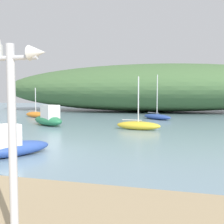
{
  "coord_description": "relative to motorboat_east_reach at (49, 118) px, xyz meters",
  "views": [
    {
      "loc": [
        6.04,
        -9.4,
        2.36
      ],
      "look_at": [
        2.08,
        5.95,
        1.33
      ],
      "focal_mm": 41.68,
      "sensor_mm": 36.0,
      "label": 1
    }
  ],
  "objects": [
    {
      "name": "distant_hill",
      "position": [
        5.12,
        19.74,
        2.8
      ],
      "size": [
        45.11,
        15.88,
        6.76
      ],
      "primitive_type": "ellipsoid",
      "color": "#476B3D",
      "rests_on": "ground"
    },
    {
      "name": "sailboat_by_sandbar",
      "position": [
        7.1,
        -0.68,
        -0.27
      ],
      "size": [
        3.15,
        1.28,
        3.63
      ],
      "color": "gold",
      "rests_on": "ground"
    },
    {
      "name": "sailboat_near_shore",
      "position": [
        -4.95,
        6.41,
        -0.26
      ],
      "size": [
        2.82,
        1.44,
        3.13
      ],
      "color": "orange",
      "rests_on": "ground"
    },
    {
      "name": "ground_plane",
      "position": [
        3.74,
        -8.79,
        -0.58
      ],
      "size": [
        120.0,
        120.0,
        0.0
      ],
      "primitive_type": "plane",
      "color": "#7A99A8"
    },
    {
      "name": "motorboat_off_point",
      "position": [
        3.53,
        -9.65,
        -0.14
      ],
      "size": [
        2.53,
        3.09,
        1.26
      ],
      "color": "#2D4C9E",
      "rests_on": "ground"
    },
    {
      "name": "motorboat_east_reach",
      "position": [
        0.0,
        0.0,
        0.0
      ],
      "size": [
        3.68,
        2.99,
        1.61
      ],
      "color": "#287A4C",
      "rests_on": "ground"
    },
    {
      "name": "sailboat_far_left",
      "position": [
        7.71,
        7.4,
        -0.3
      ],
      "size": [
        3.45,
        3.36,
        4.34
      ],
      "color": "#2D4C9E",
      "rests_on": "ground"
    }
  ]
}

